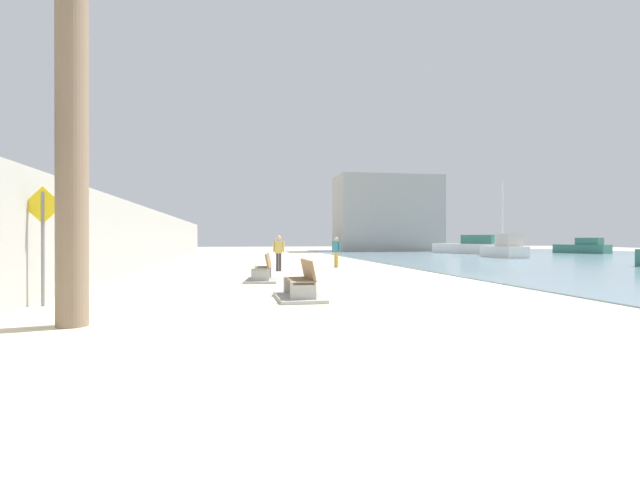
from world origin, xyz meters
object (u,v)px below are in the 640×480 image
object	(u,v)px
bench_near	(300,290)
pedestrian_sign	(43,232)
palm_tree	(73,11)
person_walking	(336,250)
person_standing	(279,250)
boat_mid_bay	(471,247)
boat_nearest	(505,248)
boat_outer	(583,247)
bench_far	(263,275)

from	to	relation	value
bench_near	pedestrian_sign	bearing A→B (deg)	-177.46
palm_tree	person_walking	size ratio (longest dim) A/B	4.69
person_standing	boat_mid_bay	bearing A→B (deg)	45.12
boat_nearest	boat_mid_bay	bearing A→B (deg)	78.55
person_walking	pedestrian_sign	distance (m)	15.59
person_standing	boat_nearest	distance (m)	21.92
person_walking	pedestrian_sign	xyz separation A→B (m)	(-9.35, -12.46, 0.75)
boat_nearest	boat_outer	size ratio (longest dim) A/B	1.14
boat_mid_bay	person_standing	bearing A→B (deg)	-134.88
bench_near	person_standing	size ratio (longest dim) A/B	1.28
boat_mid_bay	boat_nearest	distance (m)	8.90
pedestrian_sign	boat_nearest	bearing A→B (deg)	41.55
bench_far	person_standing	distance (m)	5.08
bench_near	bench_far	xyz separation A→B (m)	(-0.66, 5.04, 0.00)
palm_tree	boat_mid_bay	size ratio (longest dim) A/B	1.00
person_walking	pedestrian_sign	bearing A→B (deg)	-126.87
bench_far	bench_near	bearing A→B (deg)	-82.57
boat_mid_bay	boat_outer	size ratio (longest dim) A/B	1.43
pedestrian_sign	boat_mid_bay	bearing A→B (deg)	49.16
palm_tree	boat_nearest	size ratio (longest dim) A/B	1.25
boat_mid_bay	boat_nearest	bearing A→B (deg)	-101.45
bench_far	boat_nearest	xyz separation A→B (m)	(19.56, 16.61, 0.51)
boat_mid_bay	bench_near	bearing A→B (deg)	-124.24
person_standing	palm_tree	bearing A→B (deg)	-109.96
boat_mid_bay	pedestrian_sign	xyz separation A→B (m)	(-26.48, -30.63, 0.95)
bench_near	person_standing	world-z (taller)	person_standing
person_standing	bench_far	bearing A→B (deg)	-101.54
bench_far	pedestrian_sign	bearing A→B (deg)	-134.22
palm_tree	bench_far	distance (m)	10.20
bench_far	boat_nearest	bearing A→B (deg)	40.34
palm_tree	pedestrian_sign	xyz separation A→B (m)	(-1.48, 2.67, -3.77)
palm_tree	bench_near	bearing A→B (deg)	34.05
bench_near	person_walking	distance (m)	12.72
palm_tree	boat_mid_bay	world-z (taller)	palm_tree
palm_tree	person_walking	distance (m)	17.64
palm_tree	pedestrian_sign	world-z (taller)	palm_tree
palm_tree	bench_near	size ratio (longest dim) A/B	3.52
boat_nearest	palm_tree	bearing A→B (deg)	-133.40
bench_near	pedestrian_sign	xyz separation A→B (m)	(-5.81, -0.26, 1.43)
boat_mid_bay	palm_tree	bearing A→B (deg)	-126.90
person_walking	bench_near	bearing A→B (deg)	-106.16
bench_near	palm_tree	bearing A→B (deg)	-145.95
bench_far	person_standing	size ratio (longest dim) A/B	1.35
bench_far	person_walking	world-z (taller)	person_walking
person_standing	boat_mid_bay	distance (m)	28.79
bench_far	boat_outer	xyz separation A→B (m)	(32.83, 24.49, 0.38)
person_walking	boat_mid_bay	xyz separation A→B (m)	(17.13, 18.17, -0.20)
bench_near	bench_far	size ratio (longest dim) A/B	0.95
bench_near	person_walking	bearing A→B (deg)	73.84
palm_tree	boat_nearest	xyz separation A→B (m)	(23.23, 24.57, -4.69)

